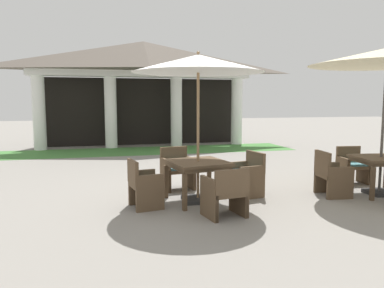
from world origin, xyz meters
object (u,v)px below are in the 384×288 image
(patio_table_near_foreground, at_px, (198,166))
(patio_chair_near_foreground_north, at_px, (177,170))
(patio_chair_mid_left_north, at_px, (352,166))
(patio_table_mid_left, at_px, (381,162))
(patio_chair_near_foreground_south, at_px, (225,193))
(patio_chair_near_foreground_west, at_px, (144,185))
(patio_chair_mid_left_west, at_px, (331,175))
(patio_umbrella_near_foreground, at_px, (198,65))
(patio_chair_near_foreground_east, at_px, (246,175))

(patio_table_near_foreground, distance_m, patio_chair_near_foreground_north, 1.07)
(patio_table_near_foreground, xyz_separation_m, patio_chair_mid_left_north, (3.77, 0.61, -0.27))
(patio_chair_near_foreground_north, relative_size, patio_table_mid_left, 0.84)
(patio_chair_near_foreground_south, distance_m, patio_table_mid_left, 3.54)
(patio_chair_mid_left_north, bearing_deg, patio_table_mid_left, 90.00)
(patio_table_near_foreground, distance_m, patio_table_mid_left, 3.67)
(patio_chair_near_foreground_south, bearing_deg, patio_chair_near_foreground_north, 90.00)
(patio_chair_near_foreground_west, height_order, patio_chair_near_foreground_south, patio_chair_near_foreground_west)
(patio_chair_mid_left_west, bearing_deg, patio_umbrella_near_foreground, -88.64)
(patio_umbrella_near_foreground, relative_size, patio_chair_near_foreground_west, 3.23)
(patio_chair_near_foreground_west, height_order, patio_table_mid_left, patio_chair_near_foreground_west)
(patio_table_mid_left, distance_m, patio_chair_mid_left_north, 1.05)
(patio_chair_near_foreground_east, bearing_deg, patio_chair_near_foreground_west, 90.00)
(patio_chair_near_foreground_east, bearing_deg, patio_chair_mid_left_north, -90.82)
(patio_table_near_foreground, xyz_separation_m, patio_chair_near_foreground_east, (1.03, 0.18, -0.25))
(patio_chair_near_foreground_west, relative_size, patio_chair_near_foreground_south, 1.05)
(patio_umbrella_near_foreground, bearing_deg, patio_chair_near_foreground_east, 9.79)
(patio_chair_near_foreground_north, height_order, patio_chair_near_foreground_south, patio_chair_near_foreground_north)
(patio_chair_near_foreground_south, height_order, patio_chair_mid_left_north, patio_chair_mid_left_north)
(patio_umbrella_near_foreground, height_order, patio_chair_near_foreground_north, patio_umbrella_near_foreground)
(patio_chair_near_foreground_east, height_order, patio_chair_near_foreground_south, patio_chair_near_foreground_east)
(patio_table_near_foreground, height_order, patio_chair_mid_left_west, patio_chair_mid_left_west)
(patio_table_mid_left, bearing_deg, patio_table_near_foreground, 173.78)
(patio_chair_near_foreground_north, bearing_deg, patio_table_near_foreground, 90.00)
(patio_chair_near_foreground_south, height_order, patio_table_mid_left, patio_chair_near_foreground_south)
(patio_umbrella_near_foreground, height_order, patio_chair_near_foreground_south, patio_umbrella_near_foreground)
(patio_chair_near_foreground_south, xyz_separation_m, patio_table_mid_left, (3.47, 0.63, 0.26))
(patio_chair_near_foreground_north, relative_size, patio_chair_near_foreground_south, 1.09)
(patio_chair_near_foreground_east, distance_m, patio_chair_near_foreground_north, 1.47)
(patio_umbrella_near_foreground, height_order, patio_chair_mid_left_north, patio_umbrella_near_foreground)
(patio_chair_near_foreground_east, height_order, patio_chair_mid_left_west, patio_chair_mid_left_west)
(patio_umbrella_near_foreground, xyz_separation_m, patio_chair_mid_left_west, (2.63, -0.27, -2.08))
(patio_chair_near_foreground_south, height_order, patio_chair_mid_left_west, patio_chair_mid_left_west)
(patio_chair_near_foreground_east, distance_m, patio_chair_near_foreground_south, 1.47)
(patio_chair_mid_left_north, bearing_deg, patio_chair_near_foreground_south, 31.63)
(patio_umbrella_near_foreground, bearing_deg, patio_chair_near_foreground_south, -80.21)
(patio_umbrella_near_foreground, bearing_deg, patio_table_near_foreground, 90.00)
(patio_chair_near_foreground_east, height_order, patio_table_mid_left, patio_chair_near_foreground_east)
(patio_chair_mid_left_west, xyz_separation_m, patio_chair_mid_left_north, (1.14, 0.88, -0.02))
(patio_chair_near_foreground_east, distance_m, patio_chair_mid_left_west, 1.67)
(patio_table_near_foreground, distance_m, patio_chair_mid_left_west, 2.66)
(patio_chair_near_foreground_west, bearing_deg, patio_table_mid_left, 77.50)
(patio_chair_near_foreground_north, height_order, patio_chair_mid_left_north, patio_chair_near_foreground_north)
(patio_chair_near_foreground_east, distance_m, patio_chair_mid_left_north, 2.78)
(patio_chair_near_foreground_west, relative_size, patio_chair_near_foreground_north, 0.96)
(patio_chair_mid_left_west, bearing_deg, patio_chair_mid_left_north, 134.88)
(patio_chair_near_foreground_north, xyz_separation_m, patio_chair_near_foreground_south, (0.35, -2.05, -0.02))
(patio_chair_near_foreground_west, relative_size, patio_chair_mid_left_west, 0.96)
(patio_chair_near_foreground_east, bearing_deg, patio_umbrella_near_foreground, 90.00)
(patio_chair_near_foreground_west, distance_m, patio_chair_near_foreground_north, 1.47)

